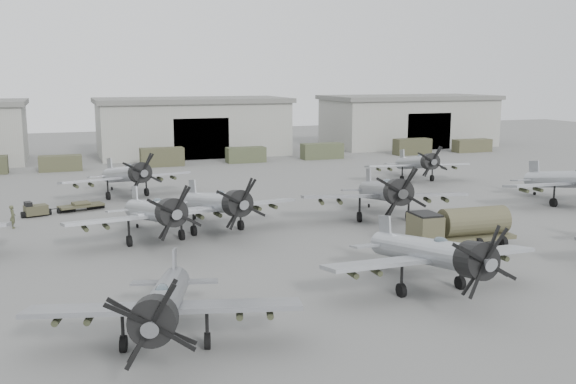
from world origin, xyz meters
The scene contains 20 objects.
ground centered at (0.00, 0.00, 0.00)m, with size 220.00×220.00×0.00m, color #5A5B58.
hangar_center centered at (0.00, 61.96, 4.37)m, with size 29.00×14.80×8.70m.
hangar_right centered at (38.00, 61.96, 4.37)m, with size 29.00×14.80×8.70m.
support_truck_2 centered at (-19.53, 50.00, 0.99)m, with size 5.29×2.20×1.99m, color #42432C.
support_truck_3 centered at (-6.56, 50.00, 1.24)m, with size 5.75×2.20×2.49m, color #41412A.
support_truck_4 centered at (5.18, 50.00, 1.06)m, with size 5.46×2.20×2.13m, color #42482F.
support_truck_5 centered at (16.81, 50.00, 1.14)m, with size 6.13×2.20×2.28m, color #42492F.
support_truck_6 centered at (31.92, 50.00, 1.23)m, with size 5.77×2.20×2.47m, color #3D3D28.
support_truck_7 centered at (42.87, 50.00, 1.01)m, with size 6.23×2.20×2.01m, color #47462E.
aircraft_near_0 centered at (-15.52, -9.57, 2.23)m, with size 12.30×11.07×4.90m.
aircraft_near_1 centered at (-0.18, -6.91, 2.31)m, with size 12.60×11.34×5.08m.
aircraft_mid_1 centered at (-8.21, 10.87, 2.35)m, with size 13.03×11.73×5.17m.
aircraft_mid_2 centered at (5.84, 10.08, 2.53)m, with size 13.97×12.57×5.56m.
aircraft_mid_3 centered at (25.66, 10.00, 2.46)m, with size 13.55×12.19×5.40m.
aircraft_far_0 centered at (-13.30, 28.10, 2.37)m, with size 13.12×11.81×5.21m.
aircraft_far_1 centered at (19.19, 27.11, 2.19)m, with size 12.16×10.94×4.82m.
aircraft_extra_498 centered at (-13.19, 9.33, 2.35)m, with size 13.03×11.73×5.17m.
fuel_tanker centered at (6.86, 0.83, 1.66)m, with size 7.59×3.19×2.89m.
tug_trailer centered at (-20.29, 22.48, 0.52)m, with size 6.92×3.24×1.38m.
ground_crew centered at (-23.32, 17.91, 0.94)m, with size 0.68×0.45×1.88m, color #474A30.
Camera 1 is at (-19.38, -36.58, 12.04)m, focal length 40.00 mm.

